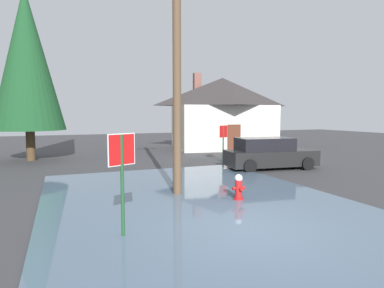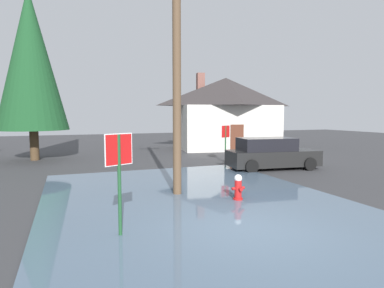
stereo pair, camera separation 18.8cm
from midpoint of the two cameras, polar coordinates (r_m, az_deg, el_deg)
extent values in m
cube|color=#38383A|center=(8.03, 9.35, -15.19)|extent=(80.00, 80.00, 0.10)
cube|color=#4C6075|center=(10.20, 0.55, -10.21)|extent=(9.10, 12.69, 0.05)
cube|color=silver|center=(6.04, 15.38, -21.91)|extent=(4.19, 0.53, 0.01)
cylinder|color=#1E4C28|center=(7.40, -12.80, -7.29)|extent=(0.08, 0.08, 2.31)
cube|color=white|center=(7.27, -12.93, -0.95)|extent=(0.64, 0.32, 0.70)
cube|color=red|center=(7.27, -12.93, -0.95)|extent=(0.61, 0.31, 0.66)
cylinder|color=red|center=(10.57, 7.60, -9.56)|extent=(0.31, 0.31, 0.10)
cylinder|color=red|center=(10.50, 7.62, -7.80)|extent=(0.23, 0.23, 0.56)
sphere|color=white|center=(10.42, 7.64, -5.92)|extent=(0.25, 0.25, 0.25)
cylinder|color=red|center=(10.41, 6.83, -7.73)|extent=(0.10, 0.09, 0.09)
cylinder|color=red|center=(10.57, 8.40, -7.56)|extent=(0.10, 0.09, 0.09)
cylinder|color=red|center=(10.35, 8.07, -7.83)|extent=(0.11, 0.10, 0.11)
cylinder|color=brown|center=(11.07, -3.18, 15.75)|extent=(0.28, 0.28, 9.53)
cylinder|color=#1E4C28|center=(18.68, 5.19, 0.01)|extent=(0.08, 0.08, 2.10)
cube|color=white|center=(18.63, 5.21, 2.20)|extent=(0.67, 0.29, 0.71)
cube|color=red|center=(18.63, 5.21, 2.20)|extent=(0.63, 0.29, 0.67)
cube|color=beige|center=(26.52, 5.09, 2.97)|extent=(8.14, 6.57, 3.42)
pyramid|color=#332D2D|center=(26.56, 5.14, 9.06)|extent=(8.79, 7.09, 2.22)
cube|color=brown|center=(27.05, 0.72, 10.19)|extent=(0.69, 0.69, 2.00)
cube|color=#592D1E|center=(23.95, 7.12, 1.01)|extent=(1.00, 0.22, 2.00)
cube|color=black|center=(16.91, 13.30, -2.33)|extent=(4.70, 2.27, 0.77)
cube|color=black|center=(16.67, 12.25, -0.01)|extent=(2.88, 1.84, 0.63)
cylinder|color=black|center=(18.44, 16.25, -2.54)|extent=(0.66, 0.30, 0.64)
cylinder|color=black|center=(17.00, 19.23, -3.26)|extent=(0.66, 0.30, 0.64)
cylinder|color=black|center=(17.06, 7.35, -2.98)|extent=(0.66, 0.30, 0.64)
cylinder|color=black|center=(15.51, 9.75, -3.84)|extent=(0.66, 0.30, 0.64)
cylinder|color=#4C3823|center=(21.60, -26.58, -0.20)|extent=(0.50, 0.50, 1.82)
cone|color=#194723|center=(21.76, -27.13, 13.14)|extent=(4.04, 4.04, 8.27)
camera|label=1|loc=(0.09, -90.48, -0.04)|focal=30.51mm
camera|label=2|loc=(0.09, 89.52, 0.04)|focal=30.51mm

